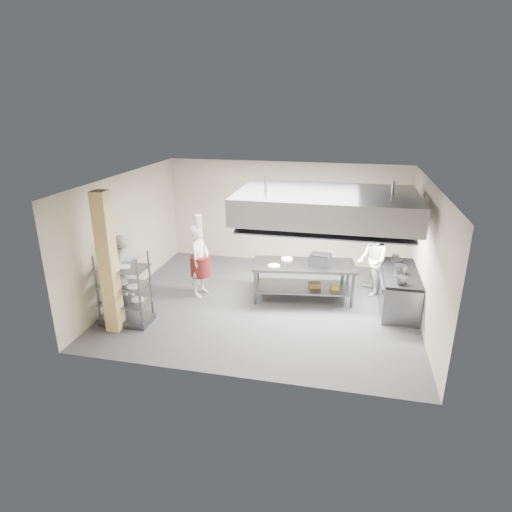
% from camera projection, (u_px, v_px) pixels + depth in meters
% --- Properties ---
extents(floor, '(7.00, 7.00, 0.00)m').
position_uv_depth(floor, '(265.00, 303.00, 10.36)').
color(floor, '#313133').
rests_on(floor, ground).
extents(ceiling, '(7.00, 7.00, 0.00)m').
position_uv_depth(ceiling, '(267.00, 179.00, 9.33)').
color(ceiling, silver).
rests_on(ceiling, wall_back).
extents(wall_back, '(7.00, 0.00, 7.00)m').
position_uv_depth(wall_back, '(286.00, 213.00, 12.60)').
color(wall_back, '#B8AA92').
rests_on(wall_back, ground).
extents(wall_left, '(0.00, 6.00, 6.00)m').
position_uv_depth(wall_left, '(127.00, 235.00, 10.55)').
color(wall_left, '#B8AA92').
rests_on(wall_left, ground).
extents(wall_right, '(0.00, 6.00, 6.00)m').
position_uv_depth(wall_right, '(426.00, 256.00, 9.13)').
color(wall_right, '#B8AA92').
rests_on(wall_right, ground).
extents(column, '(0.30, 0.30, 3.00)m').
position_uv_depth(column, '(108.00, 264.00, 8.69)').
color(column, '#DCB970').
rests_on(column, floor).
extents(exhaust_hood, '(4.00, 2.50, 0.60)m').
position_uv_depth(exhaust_hood, '(326.00, 205.00, 9.64)').
color(exhaust_hood, slate).
rests_on(exhaust_hood, ceiling).
extents(hood_strip_a, '(1.60, 0.12, 0.04)m').
position_uv_depth(hood_strip_a, '(286.00, 217.00, 9.93)').
color(hood_strip_a, white).
rests_on(hood_strip_a, exhaust_hood).
extents(hood_strip_b, '(1.60, 0.12, 0.04)m').
position_uv_depth(hood_strip_b, '(366.00, 221.00, 9.57)').
color(hood_strip_b, white).
rests_on(hood_strip_b, exhaust_hood).
extents(wall_shelf, '(1.50, 0.28, 0.04)m').
position_uv_depth(wall_shelf, '(348.00, 218.00, 12.08)').
color(wall_shelf, slate).
rests_on(wall_shelf, wall_back).
extents(island, '(2.56, 1.34, 0.91)m').
position_uv_depth(island, '(303.00, 281.00, 10.48)').
color(island, gray).
rests_on(island, floor).
extents(island_worktop, '(2.56, 1.34, 0.06)m').
position_uv_depth(island_worktop, '(304.00, 265.00, 10.34)').
color(island_worktop, slate).
rests_on(island_worktop, island).
extents(island_undershelf, '(2.36, 1.22, 0.04)m').
position_uv_depth(island_undershelf, '(303.00, 287.00, 10.54)').
color(island_undershelf, slate).
rests_on(island_undershelf, island).
extents(pass_rack, '(1.08, 0.64, 1.61)m').
position_uv_depth(pass_rack, '(124.00, 289.00, 9.21)').
color(pass_rack, slate).
rests_on(pass_rack, floor).
extents(cooking_range, '(0.80, 2.00, 0.84)m').
position_uv_depth(cooking_range, '(398.00, 290.00, 10.05)').
color(cooking_range, slate).
rests_on(cooking_range, floor).
extents(range_top, '(0.78, 1.96, 0.06)m').
position_uv_depth(range_top, '(400.00, 273.00, 9.89)').
color(range_top, black).
rests_on(range_top, cooking_range).
extents(chef_head, '(0.52, 0.71, 1.80)m').
position_uv_depth(chef_head, '(200.00, 261.00, 10.54)').
color(chef_head, silver).
rests_on(chef_head, floor).
extents(chef_line, '(0.82, 0.97, 1.75)m').
position_uv_depth(chef_line, '(372.00, 261.00, 10.61)').
color(chef_line, white).
rests_on(chef_line, floor).
extents(chef_plating, '(0.49, 1.11, 1.88)m').
position_uv_depth(chef_plating, '(125.00, 275.00, 9.60)').
color(chef_plating, white).
rests_on(chef_plating, floor).
extents(griddle, '(0.55, 0.46, 0.24)m').
position_uv_depth(griddle, '(320.00, 260.00, 10.23)').
color(griddle, slate).
rests_on(griddle, island_worktop).
extents(wicker_basket, '(0.32, 0.26, 0.12)m').
position_uv_depth(wicker_basket, '(315.00, 285.00, 10.44)').
color(wicker_basket, olive).
rests_on(wicker_basket, island_undershelf).
extents(stockpot, '(0.29, 0.29, 0.20)m').
position_uv_depth(stockpot, '(400.00, 269.00, 9.75)').
color(stockpot, gray).
rests_on(stockpot, range_top).
extents(plate_stack, '(0.28, 0.28, 0.05)m').
position_uv_depth(plate_stack, '(126.00, 301.00, 9.31)').
color(plate_stack, white).
rests_on(plate_stack, pass_rack).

